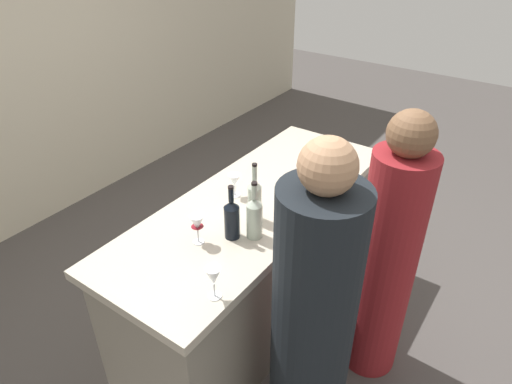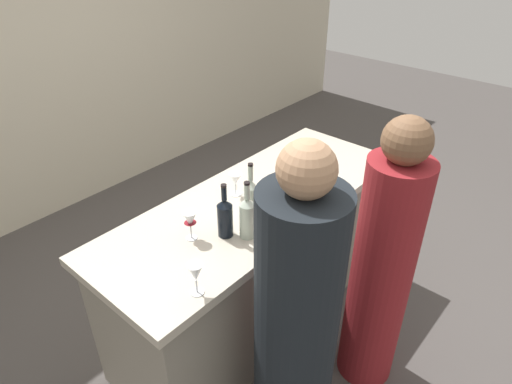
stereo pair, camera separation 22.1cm
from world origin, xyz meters
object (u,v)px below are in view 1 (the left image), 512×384
object	(u,v)px
wine_bottle_center_clear_pale	(255,199)
wine_glass_near_center	(197,225)
wine_bottle_leftmost_near_black	(232,218)
person_center_guest	(313,318)
wine_glass_near_left	(213,277)
wine_glass_near_right	(234,181)
wine_bottle_second_left_clear_pale	(254,217)
person_left_guest	(386,262)

from	to	relation	value
wine_bottle_center_clear_pale	wine_glass_near_center	world-z (taller)	wine_bottle_center_clear_pale
wine_bottle_leftmost_near_black	person_center_guest	world-z (taller)	person_center_guest
wine_bottle_leftmost_near_black	wine_glass_near_left	xyz separation A→B (m)	(-0.37, -0.19, -0.00)
wine_glass_near_right	person_center_guest	bearing A→B (deg)	-119.01
wine_bottle_leftmost_near_black	wine_glass_near_left	bearing A→B (deg)	-152.71
wine_bottle_center_clear_pale	wine_glass_near_left	size ratio (longest dim) A/B	2.14
wine_glass_near_center	wine_glass_near_right	size ratio (longest dim) A/B	1.16
wine_glass_near_left	wine_glass_near_right	xyz separation A→B (m)	(0.68, 0.42, -0.01)
wine_bottle_second_left_clear_pale	wine_glass_near_center	size ratio (longest dim) A/B	1.99
wine_glass_near_left	wine_bottle_second_left_clear_pale	bearing A→B (deg)	13.21
wine_bottle_second_left_clear_pale	wine_glass_near_right	bearing A→B (deg)	51.74
wine_bottle_center_clear_pale	person_center_guest	distance (m)	0.66
wine_bottle_center_clear_pale	wine_glass_near_center	distance (m)	0.34
person_left_guest	wine_bottle_leftmost_near_black	bearing A→B (deg)	26.62
wine_glass_near_center	person_left_guest	world-z (taller)	person_left_guest
wine_bottle_second_left_clear_pale	wine_glass_near_right	size ratio (longest dim) A/B	2.32
wine_bottle_center_clear_pale	person_left_guest	xyz separation A→B (m)	(0.27, -0.65, -0.29)
person_center_guest	wine_bottle_center_clear_pale	bearing A→B (deg)	-46.13
wine_glass_near_left	wine_bottle_leftmost_near_black	bearing A→B (deg)	27.29
person_left_guest	wine_glass_near_right	bearing A→B (deg)	1.02
person_center_guest	wine_bottle_leftmost_near_black	bearing A→B (deg)	-28.58
person_left_guest	wine_bottle_second_left_clear_pale	bearing A→B (deg)	26.41
wine_bottle_second_left_clear_pale	person_center_guest	distance (m)	0.55
wine_glass_near_center	wine_glass_near_right	world-z (taller)	wine_glass_near_center
wine_glass_near_left	person_center_guest	distance (m)	0.51
wine_bottle_second_left_clear_pale	person_left_guest	xyz separation A→B (m)	(0.39, -0.56, -0.29)
wine_glass_near_left	person_left_guest	size ratio (longest dim) A/B	0.10
wine_glass_near_left	person_center_guest	world-z (taller)	person_center_guest
wine_glass_near_center	wine_glass_near_right	distance (m)	0.46
wine_bottle_center_clear_pale	person_center_guest	size ratio (longest dim) A/B	0.20
wine_glass_near_right	wine_glass_near_left	bearing A→B (deg)	-148.71
wine_glass_near_left	wine_glass_near_right	distance (m)	0.80
wine_bottle_second_left_clear_pale	wine_glass_near_right	world-z (taller)	wine_bottle_second_left_clear_pale
person_center_guest	wine_glass_near_center	bearing A→B (deg)	-14.86
wine_bottle_second_left_clear_pale	person_center_guest	xyz separation A→B (m)	(-0.17, -0.44, -0.28)
wine_glass_near_center	person_center_guest	xyz separation A→B (m)	(0.03, -0.64, -0.26)
person_center_guest	wine_glass_near_left	bearing A→B (deg)	20.54
wine_glass_near_left	wine_glass_near_center	xyz separation A→B (m)	(0.24, 0.30, -0.00)
wine_bottle_leftmost_near_black	person_left_guest	xyz separation A→B (m)	(0.46, -0.65, -0.28)
wine_bottle_leftmost_near_black	person_left_guest	size ratio (longest dim) A/B	0.19
wine_glass_near_left	person_center_guest	size ratio (longest dim) A/B	0.10
wine_bottle_leftmost_near_black	wine_glass_near_center	world-z (taller)	wine_bottle_leftmost_near_black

